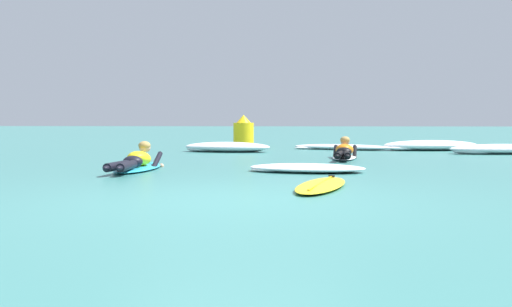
% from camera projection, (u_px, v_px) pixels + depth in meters
% --- Properties ---
extents(ground_plane, '(120.00, 120.00, 0.00)m').
position_uv_depth(ground_plane, '(277.00, 152.00, 16.95)').
color(ground_plane, '#387A75').
extents(surfer_near, '(0.64, 2.52, 0.55)m').
position_uv_depth(surfer_near, '(137.00, 163.00, 10.98)').
color(surfer_near, '#2DB2D1').
rests_on(surfer_near, ground).
extents(surfer_far, '(0.70, 2.55, 0.54)m').
position_uv_depth(surfer_far, '(344.00, 153.00, 14.12)').
color(surfer_far, silver).
rests_on(surfer_far, ground).
extents(drifting_surfboard, '(0.94, 2.22, 0.16)m').
position_uv_depth(drifting_surfboard, '(321.00, 185.00, 8.28)').
color(drifting_surfboard, yellow).
rests_on(drifting_surfboard, ground).
extents(whitewater_front, '(2.10, 1.29, 0.14)m').
position_uv_depth(whitewater_front, '(307.00, 168.00, 10.71)').
color(whitewater_front, white).
rests_on(whitewater_front, ground).
extents(whitewater_mid_left, '(2.50, 1.42, 0.27)m').
position_uv_depth(whitewater_mid_left, '(227.00, 147.00, 17.22)').
color(whitewater_mid_left, white).
rests_on(whitewater_mid_left, ground).
extents(whitewater_mid_right, '(2.99, 1.61, 0.16)m').
position_uv_depth(whitewater_mid_right, '(343.00, 147.00, 18.35)').
color(whitewater_mid_right, white).
rests_on(whitewater_mid_right, ground).
extents(whitewater_back, '(2.87, 1.62, 0.29)m').
position_uv_depth(whitewater_back, '(431.00, 146.00, 18.09)').
color(whitewater_back, white).
rests_on(whitewater_back, ground).
extents(whitewater_far_band, '(2.90, 1.39, 0.25)m').
position_uv_depth(whitewater_far_band, '(503.00, 149.00, 16.23)').
color(whitewater_far_band, white).
rests_on(whitewater_far_band, ground).
extents(channel_marker_buoy, '(0.65, 0.65, 1.02)m').
position_uv_depth(channel_marker_buoy, '(244.00, 135.00, 19.30)').
color(channel_marker_buoy, yellow).
rests_on(channel_marker_buoy, ground).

